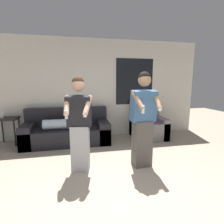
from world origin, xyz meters
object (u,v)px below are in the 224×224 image
object	(u,v)px
person_right	(143,120)
side_table	(7,122)
couch	(67,131)
person_left	(79,125)
armchair	(148,126)

from	to	relation	value
person_right	side_table	bearing A→B (deg)	148.30
couch	person_left	distance (m)	1.63
couch	person_right	bearing A→B (deg)	-48.20
couch	person_left	size ratio (longest dim) A/B	1.28
person_right	armchair	bearing A→B (deg)	63.28
person_right	couch	bearing A→B (deg)	131.80
side_table	person_left	size ratio (longest dim) A/B	0.50
person_left	person_right	world-z (taller)	person_right
person_left	person_right	size ratio (longest dim) A/B	0.95
armchair	couch	bearing A→B (deg)	179.77
side_table	person_left	distance (m)	2.43
armchair	person_left	xyz separation A→B (m)	(-1.91, -1.51, 0.51)
armchair	side_table	bearing A→B (deg)	177.02
armchair	person_right	distance (m)	1.84
couch	side_table	size ratio (longest dim) A/B	2.55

